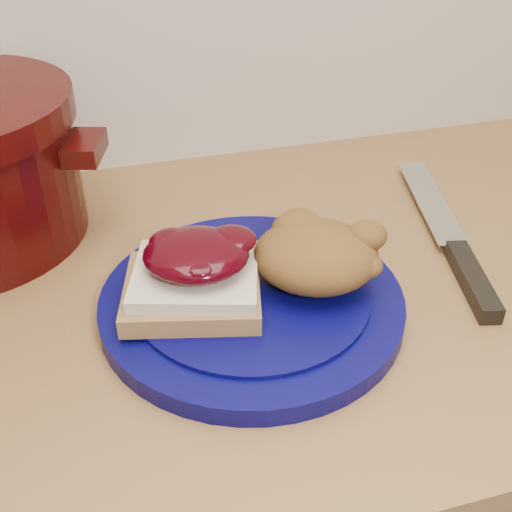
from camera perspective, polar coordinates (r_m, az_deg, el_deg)
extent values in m
cylinder|color=#050443|center=(0.63, -0.38, -4.15)|extent=(0.38, 0.38, 0.02)
cube|color=olive|center=(0.61, -5.67, -3.12)|extent=(0.15, 0.14, 0.02)
cube|color=beige|center=(0.60, -5.41, -1.76)|extent=(0.14, 0.13, 0.01)
ellipsoid|color=black|center=(0.59, -5.36, 0.16)|extent=(0.12, 0.12, 0.03)
ellipsoid|color=brown|center=(0.62, 5.32, -0.02)|extent=(0.15, 0.14, 0.06)
cube|color=black|center=(0.70, 18.68, -2.04)|extent=(0.05, 0.12, 0.02)
cube|color=silver|center=(0.82, 15.28, 4.75)|extent=(0.08, 0.20, 0.00)
cube|color=black|center=(0.72, -15.00, 9.28)|extent=(0.05, 0.07, 0.02)
cylinder|color=black|center=(0.82, -21.81, 7.33)|extent=(0.07, 0.07, 0.12)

